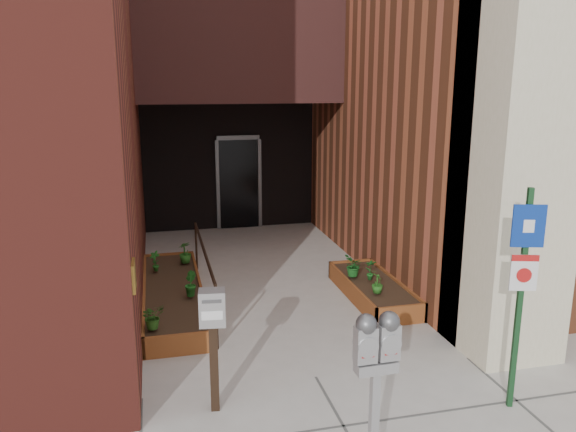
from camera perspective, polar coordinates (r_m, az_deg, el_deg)
ground at (r=6.91m, az=2.84°, el=-16.04°), size 80.00×80.00×0.00m
architecture at (r=12.85m, az=-6.95°, el=20.40°), size 20.00×14.60×10.00m
planter_left at (r=9.08m, az=-11.61°, el=-7.95°), size 0.90×3.60×0.30m
planter_right at (r=9.23m, az=8.62°, el=-7.45°), size 0.80×2.20×0.30m
handrail at (r=8.85m, az=-8.54°, el=-4.16°), size 0.04×3.34×0.90m
parking_meter at (r=4.65m, az=8.97°, el=-13.91°), size 0.37×0.17×1.65m
sign_post at (r=6.21m, az=22.74°, el=-5.74°), size 0.32×0.12×2.39m
payment_dropbox at (r=5.92m, az=-7.65°, el=-10.90°), size 0.29×0.23×1.35m
shrub_left_a at (r=7.54m, az=-13.58°, el=-9.90°), size 0.39×0.39×0.32m
shrub_left_b at (r=8.51m, az=-9.92°, el=-6.79°), size 0.24×0.24×0.37m
shrub_left_c at (r=10.04m, az=-10.42°, el=-3.65°), size 0.29×0.29×0.38m
shrub_left_d at (r=9.71m, az=-13.35°, el=-4.48°), size 0.26×0.26×0.35m
shrub_right_a at (r=8.61m, az=9.07°, el=-6.75°), size 0.19×0.19×0.30m
shrub_right_b at (r=9.14m, az=8.39°, el=-5.39°), size 0.19×0.19×0.34m
shrub_right_c at (r=9.25m, az=6.66°, el=-5.06°), size 0.42×0.42×0.36m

